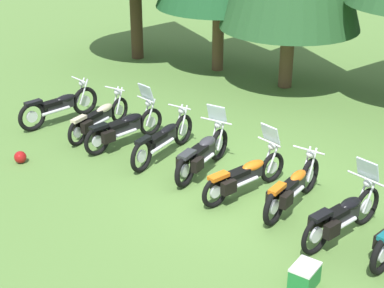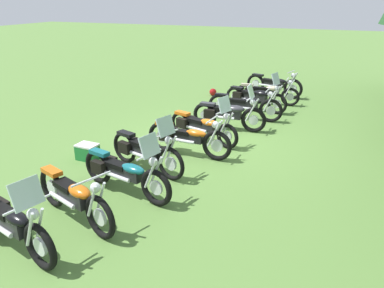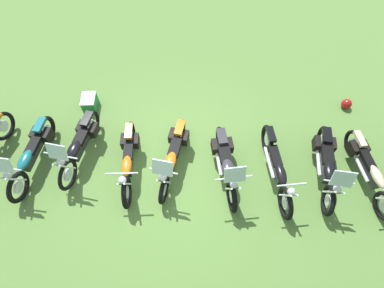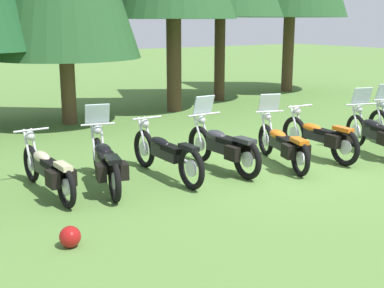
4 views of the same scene
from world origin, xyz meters
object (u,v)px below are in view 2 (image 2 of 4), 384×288
object	(u,v)px
motorcycle_4	(228,114)
motorcycle_5	(202,125)
picnic_cooler	(88,152)
motorcycle_8	(124,172)
motorcycle_2	(255,97)
motorcycle_10	(10,222)
motorcycle_7	(145,150)
motorcycle_0	(274,84)
dropped_helmet	(213,92)
motorcycle_6	(187,138)
motorcycle_3	(245,105)
motorcycle_1	(266,92)
motorcycle_9	(74,197)

from	to	relation	value
motorcycle_4	motorcycle_5	size ratio (longest dim) A/B	1.00
picnic_cooler	motorcycle_8	bearing A→B (deg)	56.77
motorcycle_2	motorcycle_10	size ratio (longest dim) A/B	1.04
motorcycle_2	motorcycle_7	size ratio (longest dim) A/B	1.07
motorcycle_2	motorcycle_0	bearing A→B (deg)	98.42
dropped_helmet	motorcycle_10	bearing A→B (deg)	1.87
motorcycle_5	motorcycle_6	xyz separation A→B (m)	(1.04, 0.00, 0.00)
motorcycle_8	motorcycle_0	bearing A→B (deg)	96.03
motorcycle_3	dropped_helmet	xyz separation A→B (m)	(-2.59, -1.97, -0.32)
motorcycle_7	motorcycle_8	bearing A→B (deg)	-66.21
motorcycle_0	motorcycle_3	world-z (taller)	motorcycle_0
motorcycle_3	motorcycle_5	distance (m)	2.43
motorcycle_0	motorcycle_8	distance (m)	9.22
motorcycle_1	motorcycle_2	xyz separation A→B (m)	(0.95, -0.18, 0.04)
motorcycle_9	picnic_cooler	distance (m)	2.77
motorcycle_8	motorcycle_9	size ratio (longest dim) A/B	1.06
motorcycle_0	motorcycle_8	world-z (taller)	motorcycle_8
motorcycle_6	picnic_cooler	bearing A→B (deg)	-147.95
motorcycle_0	motorcycle_7	bearing A→B (deg)	-85.11
motorcycle_8	picnic_cooler	bearing A→B (deg)	160.48
motorcycle_5	motorcycle_0	bearing A→B (deg)	99.88
motorcycle_0	dropped_helmet	bearing A→B (deg)	-144.56
motorcycle_6	motorcycle_9	bearing A→B (deg)	-96.96
motorcycle_5	motorcycle_9	distance (m)	4.57
motorcycle_4	dropped_helmet	world-z (taller)	motorcycle_4
motorcycle_9	dropped_helmet	bearing A→B (deg)	114.66
motorcycle_9	motorcycle_1	bearing A→B (deg)	101.11
motorcycle_0	motorcycle_10	distance (m)	11.50
motorcycle_9	picnic_cooler	xyz separation A→B (m)	(-2.33, -1.47, -0.28)
motorcycle_2	motorcycle_5	bearing A→B (deg)	-85.42
motorcycle_2	motorcycle_4	xyz separation A→B (m)	(2.32, -0.24, 0.01)
motorcycle_5	motorcycle_9	world-z (taller)	motorcycle_5
motorcycle_0	dropped_helmet	distance (m)	2.42
motorcycle_2	picnic_cooler	distance (m)	6.35
motorcycle_4	motorcycle_1	bearing A→B (deg)	81.44
motorcycle_8	motorcycle_3	bearing A→B (deg)	94.13
motorcycle_4	picnic_cooler	xyz separation A→B (m)	(3.40, -2.48, -0.29)
motorcycle_8	dropped_helmet	distance (m)	8.34
motorcycle_4	motorcycle_6	world-z (taller)	motorcycle_4
motorcycle_6	motorcycle_10	bearing A→B (deg)	-99.62
motorcycle_3	motorcycle_6	xyz separation A→B (m)	(3.40, -0.58, -0.00)
motorcycle_3	motorcycle_8	bearing A→B (deg)	-99.56
motorcycle_4	motorcycle_7	size ratio (longest dim) A/B	1.04
motorcycle_3	motorcycle_10	world-z (taller)	motorcycle_10
motorcycle_4	motorcycle_5	distance (m)	1.26
motorcycle_1	motorcycle_6	distance (m)	5.58
motorcycle_4	dropped_helmet	size ratio (longest dim) A/B	7.91
motorcycle_7	motorcycle_5	bearing A→B (deg)	94.65
motorcycle_1	motorcycle_6	size ratio (longest dim) A/B	1.03
motorcycle_5	motorcycle_9	bearing A→B (deg)	-79.84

